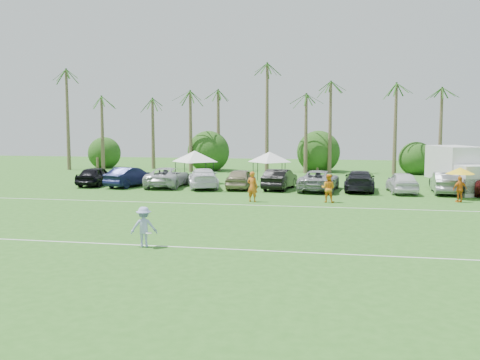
# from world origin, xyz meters

# --- Properties ---
(ground) EXTENTS (120.00, 120.00, 0.00)m
(ground) POSITION_xyz_m (0.00, 0.00, 0.00)
(ground) COLOR #2C621D
(ground) RESTS_ON ground
(field_lines) EXTENTS (80.00, 12.10, 0.01)m
(field_lines) POSITION_xyz_m (0.00, 8.00, 0.01)
(field_lines) COLOR white
(field_lines) RESTS_ON ground
(palm_tree_0) EXTENTS (2.40, 2.40, 8.90)m
(palm_tree_0) POSITION_xyz_m (-22.00, 38.00, 7.48)
(palm_tree_0) COLOR brown
(palm_tree_0) RESTS_ON ground
(palm_tree_1) EXTENTS (2.40, 2.40, 9.90)m
(palm_tree_1) POSITION_xyz_m (-17.00, 38.00, 8.35)
(palm_tree_1) COLOR brown
(palm_tree_1) RESTS_ON ground
(palm_tree_2) EXTENTS (2.40, 2.40, 10.90)m
(palm_tree_2) POSITION_xyz_m (-12.00, 38.00, 9.21)
(palm_tree_2) COLOR brown
(palm_tree_2) RESTS_ON ground
(palm_tree_3) EXTENTS (2.40, 2.40, 11.90)m
(palm_tree_3) POSITION_xyz_m (-8.00, 38.00, 10.06)
(palm_tree_3) COLOR brown
(palm_tree_3) RESTS_ON ground
(palm_tree_4) EXTENTS (2.40, 2.40, 8.90)m
(palm_tree_4) POSITION_xyz_m (-4.00, 38.00, 7.48)
(palm_tree_4) COLOR brown
(palm_tree_4) RESTS_ON ground
(palm_tree_5) EXTENTS (2.40, 2.40, 9.90)m
(palm_tree_5) POSITION_xyz_m (0.00, 38.00, 8.35)
(palm_tree_5) COLOR brown
(palm_tree_5) RESTS_ON ground
(palm_tree_6) EXTENTS (2.40, 2.40, 10.90)m
(palm_tree_6) POSITION_xyz_m (4.00, 38.00, 9.21)
(palm_tree_6) COLOR brown
(palm_tree_6) RESTS_ON ground
(palm_tree_7) EXTENTS (2.40, 2.40, 11.90)m
(palm_tree_7) POSITION_xyz_m (8.00, 38.00, 10.06)
(palm_tree_7) COLOR brown
(palm_tree_7) RESTS_ON ground
(palm_tree_8) EXTENTS (2.40, 2.40, 8.90)m
(palm_tree_8) POSITION_xyz_m (13.00, 38.00, 7.48)
(palm_tree_8) COLOR brown
(palm_tree_8) RESTS_ON ground
(palm_tree_9) EXTENTS (2.40, 2.40, 9.90)m
(palm_tree_9) POSITION_xyz_m (18.00, 38.00, 8.35)
(palm_tree_9) COLOR brown
(palm_tree_9) RESTS_ON ground
(bush_tree_0) EXTENTS (4.00, 4.00, 4.00)m
(bush_tree_0) POSITION_xyz_m (-19.00, 39.00, 1.80)
(bush_tree_0) COLOR brown
(bush_tree_0) RESTS_ON ground
(bush_tree_1) EXTENTS (4.00, 4.00, 4.00)m
(bush_tree_1) POSITION_xyz_m (-6.00, 39.00, 1.80)
(bush_tree_1) COLOR brown
(bush_tree_1) RESTS_ON ground
(bush_tree_2) EXTENTS (4.00, 4.00, 4.00)m
(bush_tree_2) POSITION_xyz_m (6.00, 39.00, 1.80)
(bush_tree_2) COLOR brown
(bush_tree_2) RESTS_ON ground
(bush_tree_3) EXTENTS (4.00, 4.00, 4.00)m
(bush_tree_3) POSITION_xyz_m (16.00, 39.00, 1.80)
(bush_tree_3) COLOR brown
(bush_tree_3) RESTS_ON ground
(sideline_player_a) EXTENTS (0.84, 0.67, 2.01)m
(sideline_player_a) POSITION_xyz_m (2.78, 15.49, 1.01)
(sideline_player_a) COLOR #CC5E16
(sideline_player_a) RESTS_ON ground
(sideline_player_b) EXTENTS (1.04, 0.88, 1.86)m
(sideline_player_b) POSITION_xyz_m (7.69, 16.16, 0.93)
(sideline_player_b) COLOR orange
(sideline_player_b) RESTS_ON ground
(sideline_player_c) EXTENTS (1.09, 0.77, 1.72)m
(sideline_player_c) POSITION_xyz_m (16.16, 17.85, 0.86)
(sideline_player_c) COLOR orange
(sideline_player_c) RESTS_ON ground
(box_truck) EXTENTS (4.13, 7.05, 3.42)m
(box_truck) POSITION_xyz_m (17.28, 23.88, 1.83)
(box_truck) COLOR silver
(box_truck) RESTS_ON ground
(canopy_tent_left) EXTENTS (4.08, 4.08, 3.31)m
(canopy_tent_left) POSITION_xyz_m (-3.93, 25.46, 2.83)
(canopy_tent_left) COLOR black
(canopy_tent_left) RESTS_ON ground
(canopy_tent_right) EXTENTS (3.88, 3.88, 3.15)m
(canopy_tent_right) POSITION_xyz_m (2.27, 27.62, 2.69)
(canopy_tent_right) COLOR black
(canopy_tent_right) RESTS_ON ground
(market_umbrella) EXTENTS (1.95, 1.95, 2.17)m
(market_umbrella) POSITION_xyz_m (16.45, 19.44, 1.95)
(market_umbrella) COLOR black
(market_umbrella) RESTS_ON ground
(frisbee_player) EXTENTS (1.22, 0.90, 1.69)m
(frisbee_player) POSITION_xyz_m (0.51, 1.77, 0.84)
(frisbee_player) COLOR #9BA3DC
(frisbee_player) RESTS_ON ground
(parked_car_0) EXTENTS (1.93, 4.71, 1.60)m
(parked_car_0) POSITION_xyz_m (-11.60, 22.37, 0.80)
(parked_car_0) COLOR black
(parked_car_0) RESTS_ON ground
(parked_car_1) EXTENTS (2.90, 5.13, 1.60)m
(parked_car_1) POSITION_xyz_m (-8.53, 22.22, 0.80)
(parked_car_1) COLOR #0F1434
(parked_car_1) RESTS_ON ground
(parked_car_2) EXTENTS (2.89, 5.86, 1.60)m
(parked_car_2) POSITION_xyz_m (-5.46, 22.65, 0.80)
(parked_car_2) COLOR #B2B4B7
(parked_car_2) RESTS_ON ground
(parked_car_3) EXTENTS (3.83, 5.93, 1.60)m
(parked_car_3) POSITION_xyz_m (-2.39, 22.37, 0.80)
(parked_car_3) COLOR white
(parked_car_3) RESTS_ON ground
(parked_car_4) EXTENTS (1.89, 4.70, 1.60)m
(parked_car_4) POSITION_xyz_m (0.68, 22.52, 0.80)
(parked_car_4) COLOR gray
(parked_car_4) RESTS_ON ground
(parked_car_5) EXTENTS (2.42, 5.06, 1.60)m
(parked_car_5) POSITION_xyz_m (3.75, 22.72, 0.80)
(parked_car_5) COLOR black
(parked_car_5) RESTS_ON ground
(parked_car_6) EXTENTS (3.20, 5.99, 1.60)m
(parked_car_6) POSITION_xyz_m (6.83, 22.37, 0.80)
(parked_car_6) COLOR gray
(parked_car_6) RESTS_ON ground
(parked_car_7) EXTENTS (2.47, 5.60, 1.60)m
(parked_car_7) POSITION_xyz_m (9.90, 22.72, 0.80)
(parked_car_7) COLOR black
(parked_car_7) RESTS_ON ground
(parked_car_8) EXTENTS (2.19, 4.81, 1.60)m
(parked_car_8) POSITION_xyz_m (12.97, 22.17, 0.80)
(parked_car_8) COLOR silver
(parked_car_8) RESTS_ON ground
(parked_car_9) EXTENTS (2.00, 4.95, 1.60)m
(parked_car_9) POSITION_xyz_m (16.04, 22.38, 0.80)
(parked_car_9) COLOR slate
(parked_car_9) RESTS_ON ground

